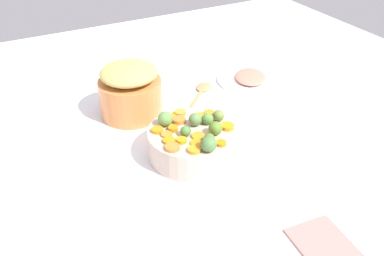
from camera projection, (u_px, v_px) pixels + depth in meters
name	position (u px, v px, depth m)	size (l,w,h in m)	color
tabletop	(204.00, 162.00, 1.20)	(2.40, 2.40, 0.02)	white
serving_bowl_carrots	(192.00, 143.00, 1.19)	(0.25, 0.25, 0.08)	#C1A691
metal_pot	(131.00, 97.00, 1.37)	(0.21, 0.21, 0.12)	#CD763C
stuffing_mound	(129.00, 73.00, 1.32)	(0.19, 0.19, 0.06)	tan
carrot_slice_0	(172.00, 147.00, 1.10)	(0.04, 0.04, 0.01)	orange
carrot_slice_1	(180.00, 113.00, 1.24)	(0.03, 0.03, 0.01)	orange
carrot_slice_2	(209.00, 113.00, 1.24)	(0.03, 0.03, 0.01)	orange
carrot_slice_3	(194.00, 150.00, 1.09)	(0.03, 0.03, 0.01)	orange
carrot_slice_4	(169.00, 141.00, 1.12)	(0.03, 0.03, 0.01)	orange
carrot_slice_5	(199.00, 117.00, 1.22)	(0.04, 0.04, 0.01)	orange
carrot_slice_6	(157.00, 130.00, 1.16)	(0.03, 0.03, 0.01)	orange
carrot_slice_7	(197.00, 143.00, 1.12)	(0.04, 0.04, 0.01)	orange
carrot_slice_8	(171.00, 117.00, 1.23)	(0.03, 0.03, 0.01)	orange
carrot_slice_9	(227.00, 127.00, 1.18)	(0.04, 0.04, 0.01)	orange
carrot_slice_10	(221.00, 143.00, 1.11)	(0.03, 0.03, 0.01)	orange
carrot_slice_11	(179.00, 120.00, 1.20)	(0.04, 0.04, 0.01)	orange
carrot_slice_12	(182.00, 141.00, 1.12)	(0.03, 0.03, 0.01)	orange
carrot_slice_13	(167.00, 134.00, 1.15)	(0.03, 0.03, 0.01)	orange
carrot_slice_14	(198.00, 136.00, 1.14)	(0.04, 0.04, 0.01)	orange
carrot_slice_15	(173.00, 129.00, 1.17)	(0.03, 0.03, 0.01)	orange
brussels_sprout_0	(215.00, 128.00, 1.15)	(0.04, 0.04, 0.04)	#507125
brussels_sprout_1	(165.00, 119.00, 1.18)	(0.04, 0.04, 0.04)	#56843E
brussels_sprout_2	(209.00, 139.00, 1.11)	(0.03, 0.03, 0.03)	#4C6F29
brussels_sprout_3	(186.00, 131.00, 1.14)	(0.03, 0.03, 0.03)	#447334
brussels_sprout_4	(219.00, 115.00, 1.21)	(0.03, 0.03, 0.03)	olive
brussels_sprout_5	(209.00, 144.00, 1.08)	(0.04, 0.04, 0.04)	#476D37
brussels_sprout_6	(208.00, 119.00, 1.19)	(0.03, 0.03, 0.03)	#4F8035
brussels_sprout_7	(195.00, 120.00, 1.18)	(0.04, 0.04, 0.04)	#527840
wooden_spoon	(201.00, 92.00, 1.52)	(0.23, 0.24, 0.01)	#A8804B
ham_plate	(248.00, 79.00, 1.60)	(0.24, 0.24, 0.01)	white
ham_slice_main	(251.00, 77.00, 1.59)	(0.15, 0.12, 0.02)	#C77561
dish_towel	(325.00, 246.00, 0.93)	(0.16, 0.12, 0.01)	#B7716A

